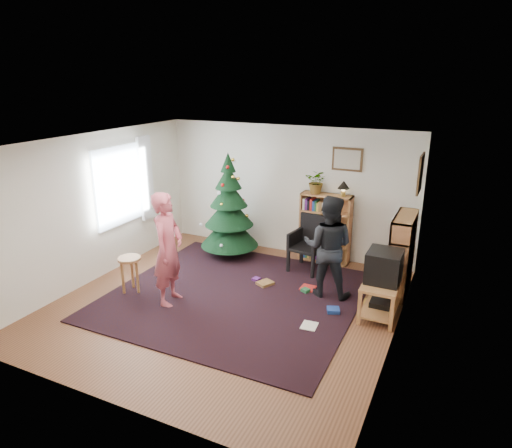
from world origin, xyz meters
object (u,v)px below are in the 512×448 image
at_px(picture_back, 347,159).
at_px(person_standing, 168,249).
at_px(crt_tv, 384,266).
at_px(table_lamp, 344,186).
at_px(armchair, 309,241).
at_px(bookshelf_right, 402,253).
at_px(stool, 130,265).
at_px(person_by_chair, 328,247).
at_px(bookshelf_back, 325,227).
at_px(picture_right, 421,174).
at_px(christmas_tree, 229,214).
at_px(potted_plant, 317,182).
at_px(tv_stand, 381,295).

xyz_separation_m(picture_back, person_standing, (-1.97, -2.77, -1.07)).
distance_m(crt_tv, table_lamp, 2.09).
xyz_separation_m(crt_tv, armchair, (-1.50, 1.13, -0.23)).
relative_size(bookshelf_right, armchair, 1.29).
relative_size(stool, person_by_chair, 0.37).
xyz_separation_m(bookshelf_back, stool, (-2.44, -2.64, -0.19)).
relative_size(picture_right, stool, 0.98).
bearing_deg(christmas_tree, picture_back, 18.11).
bearing_deg(armchair, potted_plant, 106.85).
xyz_separation_m(bookshelf_back, bookshelf_right, (1.49, -0.73, 0.00)).
distance_m(picture_back, bookshelf_back, 1.33).
height_order(picture_right, tv_stand, picture_right).
relative_size(bookshelf_right, tv_stand, 1.43).
height_order(tv_stand, person_by_chair, person_by_chair).
bearing_deg(potted_plant, person_standing, -118.99).
distance_m(picture_back, tv_stand, 2.63).
xyz_separation_m(person_by_chair, potted_plant, (-0.66, 1.36, 0.70)).
distance_m(person_by_chair, table_lamp, 1.52).
bearing_deg(picture_back, armchair, -123.89).
xyz_separation_m(picture_back, table_lamp, (-0.00, -0.14, -0.46)).
distance_m(stool, person_by_chair, 3.18).
bearing_deg(person_standing, armchair, -45.23).
bearing_deg(armchair, christmas_tree, -169.95).
relative_size(crt_tv, table_lamp, 1.82).
xyz_separation_m(bookshelf_back, tv_stand, (1.37, -1.64, -0.34)).
bearing_deg(person_standing, bookshelf_right, -68.33).
height_order(stool, table_lamp, table_lamp).
height_order(bookshelf_back, potted_plant, potted_plant).
bearing_deg(picture_back, picture_right, -28.69).
height_order(armchair, potted_plant, potted_plant).
height_order(bookshelf_right, stool, bookshelf_right).
relative_size(picture_back, crt_tv, 1.06).
bearing_deg(stool, picture_back, 45.33).
height_order(picture_right, potted_plant, picture_right).
xyz_separation_m(christmas_tree, stool, (-0.68, -2.10, -0.37)).
relative_size(person_standing, potted_plant, 3.99).
relative_size(picture_back, bookshelf_right, 0.42).
height_order(christmas_tree, armchair, christmas_tree).
bearing_deg(picture_back, tv_stand, -58.93).
relative_size(tv_stand, person_standing, 0.51).
bearing_deg(picture_back, table_lamp, -91.55).
distance_m(picture_back, picture_right, 1.51).
bearing_deg(christmas_tree, tv_stand, -19.43).
bearing_deg(picture_right, table_lamp, 156.06).
xyz_separation_m(bookshelf_back, table_lamp, (0.30, 0.00, 0.83)).
distance_m(picture_back, table_lamp, 0.48).
height_order(bookshelf_back, armchair, bookshelf_back).
height_order(bookshelf_back, bookshelf_right, same).
distance_m(bookshelf_back, table_lamp, 0.88).
bearing_deg(table_lamp, armchair, -130.10).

